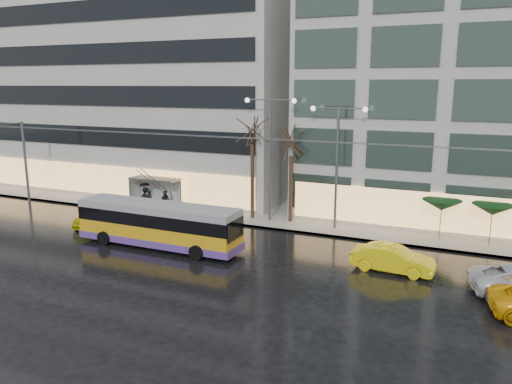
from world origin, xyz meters
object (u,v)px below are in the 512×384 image
Objects in this scene: bus_shelter at (152,186)px; street_lamp_near at (270,143)px; trolleybus at (158,226)px; taxi_a at (97,214)px.

bus_shelter is 0.47× the size of street_lamp_near.
street_lamp_near is at bearing 62.59° from trolleybus.
street_lamp_near is at bearing 0.63° from bus_shelter.
taxi_a is at bearing -100.39° from bus_shelter.
bus_shelter is at bearing 66.20° from taxi_a.
street_lamp_near is 13.74m from taxi_a.
street_lamp_near is 1.92× the size of taxi_a.
bus_shelter is 5.75m from taxi_a.
trolleybus is 2.62× the size of bus_shelter.
trolleybus is at bearing -117.41° from street_lamp_near.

